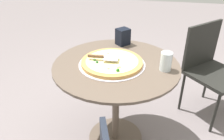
{
  "coord_description": "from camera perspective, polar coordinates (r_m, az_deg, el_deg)",
  "views": [
    {
      "loc": [
        -1.39,
        -0.24,
        1.48
      ],
      "look_at": [
        -0.01,
        0.03,
        0.67
      ],
      "focal_mm": 36.91,
      "sensor_mm": 36.0,
      "label": 1
    }
  ],
  "objects": [
    {
      "name": "pizza_on_tray",
      "position": [
        1.59,
        -0.0,
        1.88
      ],
      "size": [
        0.46,
        0.46,
        0.05
      ],
      "color": "silver",
      "rests_on": "patio_table"
    },
    {
      "name": "drinking_cup",
      "position": [
        1.54,
        13.22,
        2.1
      ],
      "size": [
        0.08,
        0.08,
        0.13
      ],
      "primitive_type": "cylinder",
      "color": "silver",
      "rests_on": "patio_table"
    },
    {
      "name": "napkin_dispenser",
      "position": [
        1.88,
        2.71,
        8.25
      ],
      "size": [
        0.13,
        0.13,
        0.13
      ],
      "primitive_type": "cube",
      "rotation": [
        0.0,
        0.0,
        2.37
      ],
      "color": "black",
      "rests_on": "patio_table"
    },
    {
      "name": "patio_table",
      "position": [
        1.69,
        0.98,
        -3.52
      ],
      "size": [
        0.89,
        0.89,
        0.71
      ],
      "color": "brown",
      "rests_on": "ground"
    },
    {
      "name": "ground_plane",
      "position": [
        2.04,
        0.85,
        -16.34
      ],
      "size": [
        10.0,
        10.0,
        0.0
      ],
      "primitive_type": "plane",
      "color": "slate"
    },
    {
      "name": "pizza_server",
      "position": [
        1.58,
        -2.28,
        3.21
      ],
      "size": [
        0.08,
        0.21,
        0.02
      ],
      "color": "silver",
      "rests_on": "pizza_on_tray"
    },
    {
      "name": "patio_chair_far",
      "position": [
        2.23,
        23.07,
        1.14
      ],
      "size": [
        0.6,
        0.6,
        0.84
      ],
      "color": "black",
      "rests_on": "ground"
    }
  ]
}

